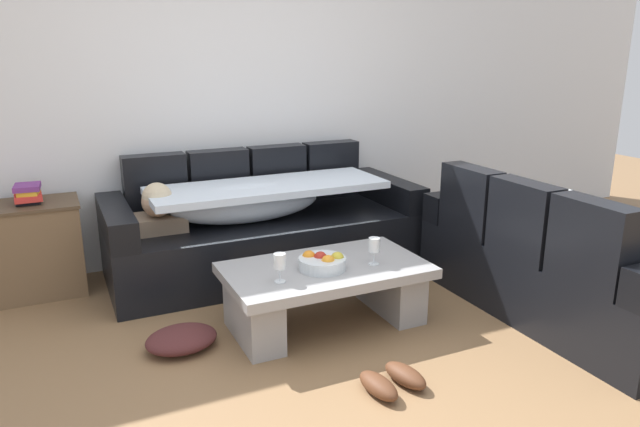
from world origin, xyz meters
The scene contains 12 objects.
ground_plane centered at (0.00, 0.00, 0.00)m, with size 14.00×14.00×0.00m, color olive.
back_wall centered at (0.00, 2.15, 1.35)m, with size 9.00×0.10×2.70m, color white.
couch_along_wall centered at (0.14, 1.62, 0.33)m, with size 2.29×0.92×0.88m.
couch_near_window centered at (1.63, 0.13, 0.33)m, with size 0.92×1.82×0.88m.
coffee_table centered at (0.18, 0.59, 0.24)m, with size 1.20×0.68×0.38m.
fruit_bowl centered at (0.15, 0.55, 0.42)m, with size 0.28×0.28×0.10m.
wine_glass_near_left centered at (-0.15, 0.47, 0.50)m, with size 0.07×0.07×0.17m.
wine_glass_near_right centered at (0.46, 0.49, 0.50)m, with size 0.07×0.07×0.17m.
side_cabinet centered at (-1.45, 1.85, 0.32)m, with size 0.72×0.44×0.64m.
book_stack_on_cabinet centered at (-1.39, 1.85, 0.70)m, with size 0.17×0.22×0.13m.
pair_of_shoes centered at (0.18, -0.19, 0.04)m, with size 0.33×0.31×0.09m.
crumpled_garment centered at (-0.68, 0.65, 0.06)m, with size 0.40×0.32×0.12m, color #4C2323.
Camera 1 is at (-1.22, -2.35, 1.62)m, focal length 32.75 mm.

